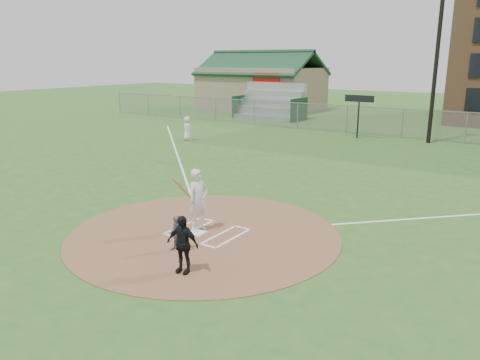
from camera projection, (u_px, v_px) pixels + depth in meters
The scene contains 14 objects.
ground at pixel (204, 234), 14.54m from camera, with size 140.00×140.00×0.00m, color #2C571E.
dirt_circle at pixel (204, 233), 14.54m from camera, with size 8.40×8.40×0.02m, color brown.
home_plate at pixel (197, 233), 14.53m from camera, with size 0.47×0.47×0.03m, color white.
foul_line_third at pixel (177, 154), 26.63m from camera, with size 0.10×24.00×0.01m, color white.
catcher at pixel (178, 234), 13.08m from camera, with size 0.50×0.39×1.02m, color slate.
umpire at pixel (182, 244), 11.71m from camera, with size 0.88×0.37×1.50m, color black.
ondeck_player at pixel (187, 129), 31.07m from camera, with size 0.78×0.51×1.60m, color silver.
batters_boxes at pixel (207, 232), 14.66m from camera, with size 2.08×1.88×0.01m.
batter_at_plate at pixel (198, 200), 14.53m from camera, with size 0.85×1.04×1.99m.
outfield_fence at pixel (402, 123), 31.98m from camera, with size 56.08×0.08×2.03m.
bleachers at pixel (269, 101), 42.22m from camera, with size 6.08×3.20×3.20m.
clubhouse at pixel (261, 87), 50.18m from camera, with size 12.20×8.71×6.23m.
light_pole at pixel (439, 37), 28.70m from camera, with size 1.20×0.30×12.22m.
scoreboard_sign at pixel (359, 103), 31.54m from camera, with size 2.00×0.10×2.93m.
Camera 1 is at (8.52, -10.73, 5.26)m, focal length 35.00 mm.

